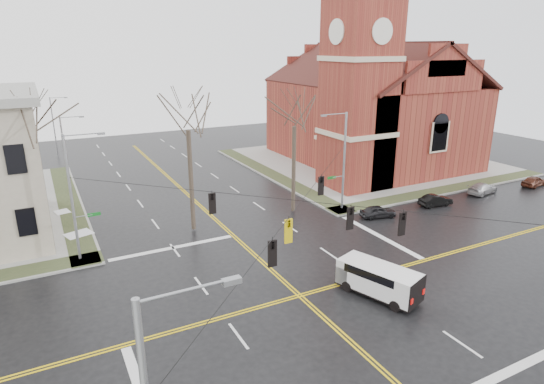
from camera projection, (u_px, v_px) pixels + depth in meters
name	position (u px, v px, depth m)	size (l,w,h in m)	color
ground	(300.00, 296.00, 28.04)	(120.00, 120.00, 0.00)	black
sidewalks	(300.00, 295.00, 28.02)	(80.00, 80.00, 0.17)	gray
road_markings	(300.00, 296.00, 28.04)	(100.00, 100.00, 0.01)	gold
church	(368.00, 98.00, 57.27)	(24.28, 27.48, 27.50)	maroon
signal_pole_ne	(343.00, 159.00, 41.21)	(2.75, 0.22, 9.00)	gray
signal_pole_nw	(74.00, 195.00, 31.24)	(2.75, 0.22, 9.00)	gray
span_wires	(302.00, 201.00, 26.14)	(23.02, 23.02, 0.03)	black
traffic_signals	(307.00, 217.00, 25.81)	(8.21, 8.26, 1.30)	black
streetlight_north_a	(66.00, 153.00, 45.60)	(2.30, 0.20, 8.00)	gray
streetlight_north_b	(55.00, 124.00, 62.47)	(2.30, 0.20, 8.00)	gray
cargo_van	(376.00, 277.00, 27.89)	(3.58, 5.46, 1.95)	white
parked_car_a	(378.00, 212.00, 40.68)	(1.31, 3.25, 1.11)	black
parked_car_b	(436.00, 200.00, 43.64)	(1.17, 3.36, 1.11)	black
parked_car_c	(482.00, 188.00, 47.26)	(1.59, 3.91, 1.14)	#9F9FA2
parked_car_d	(534.00, 181.00, 49.73)	(1.39, 3.45, 1.18)	#4C2215
tree_nw_far	(34.00, 130.00, 31.21)	(4.00, 4.00, 12.69)	#342C21
tree_nw_near	(188.00, 123.00, 35.22)	(4.00, 4.00, 12.45)	#342C21
tree_ne	(294.00, 120.00, 39.54)	(4.00, 4.00, 11.78)	#342C21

